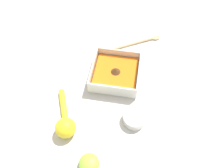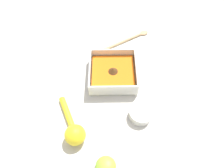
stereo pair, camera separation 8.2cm
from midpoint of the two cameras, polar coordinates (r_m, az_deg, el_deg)
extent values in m
plane|color=beige|center=(0.88, 5.56, 1.00)|extent=(4.00, 4.00, 0.00)
cube|color=silver|center=(0.88, 3.61, 1.77)|extent=(0.18, 0.18, 0.01)
cube|color=silver|center=(0.91, 4.44, 7.47)|extent=(0.18, 0.01, 0.06)
cube|color=silver|center=(0.80, 2.91, -1.97)|extent=(0.18, 0.01, 0.06)
cube|color=silver|center=(0.85, 9.65, 2.23)|extent=(0.01, 0.17, 0.06)
cube|color=silver|center=(0.86, -2.18, 3.82)|extent=(0.01, 0.17, 0.06)
cube|color=orange|center=(0.86, 3.67, 2.45)|extent=(0.16, 0.16, 0.03)
cone|color=#4C3319|center=(0.85, 3.75, 3.36)|extent=(0.04, 0.04, 0.02)
cylinder|color=silver|center=(0.78, 8.95, -9.03)|extent=(0.08, 0.08, 0.03)
cylinder|color=#4C3319|center=(0.78, 8.92, -9.14)|extent=(0.07, 0.07, 0.02)
sphere|color=yellow|center=(0.74, -8.90, -11.52)|extent=(0.07, 0.07, 0.07)
cylinder|color=yellow|center=(0.81, -9.76, -5.76)|extent=(0.07, 0.13, 0.02)
ellipsoid|color=#93CC38|center=(0.72, -2.58, -20.31)|extent=(0.06, 0.06, 0.04)
ellipsoid|color=tan|center=(1.05, 13.66, 11.56)|extent=(0.05, 0.04, 0.01)
cylinder|color=tan|center=(1.00, 7.72, 10.21)|extent=(0.18, 0.11, 0.01)
camera|label=1|loc=(0.04, 92.87, -4.24)|focal=35.00mm
camera|label=2|loc=(0.04, -87.13, 4.24)|focal=35.00mm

